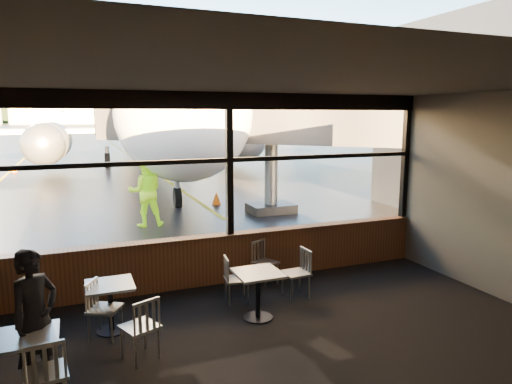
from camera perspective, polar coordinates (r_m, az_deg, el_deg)
ground_plane at (r=127.88m, az=-20.83°, el=7.51°), size 520.00×520.00×0.00m
carpet_floor at (r=6.28m, az=6.14°, el=-19.91°), size 8.00×6.00×0.01m
ceiling at (r=5.49m, az=6.80°, el=13.73°), size 8.00×6.00×0.04m
window_sill at (r=8.65m, az=-3.24°, el=-8.28°), size 8.00×0.28×0.90m
window_header at (r=8.24m, az=-3.43°, el=11.30°), size 8.00×0.18×0.30m
mullion_centre at (r=8.29m, az=-3.35°, el=3.32°), size 0.12×0.12×2.60m
mullion_right at (r=10.24m, az=18.16°, el=4.05°), size 0.12×0.12×2.60m
window_transom at (r=8.28m, az=-3.36°, el=4.01°), size 8.00×0.10×0.08m
airliner at (r=28.34m, az=-13.62°, el=14.70°), size 34.43×40.22×11.56m
jet_bridge at (r=14.71m, az=3.19°, el=6.35°), size 8.56×10.46×4.57m
cafe_table_near at (r=7.15m, az=0.25°, el=-12.79°), size 0.68×0.68×0.75m
cafe_table_mid at (r=7.08m, az=-17.69°, el=-13.62°), size 0.66×0.66×0.73m
cafe_table_left at (r=5.97m, az=-26.43°, el=-18.81°), size 0.65×0.65×0.71m
chair_near_e at (r=7.93m, az=5.02°, el=-10.14°), size 0.48×0.48×0.86m
chair_near_w at (r=7.70m, az=-2.41°, el=-10.90°), size 0.49×0.49×0.81m
chair_near_n at (r=8.49m, az=1.18°, el=-8.89°), size 0.59×0.59×0.82m
chair_mid_s at (r=6.22m, az=-14.34°, el=-16.10°), size 0.62×0.62×0.86m
chair_mid_w at (r=6.90m, az=-18.37°, el=-13.77°), size 0.62×0.62×0.84m
chair_left_s at (r=5.54m, az=-24.81°, el=-19.97°), size 0.53×0.53×0.89m
passenger at (r=5.95m, az=-25.86°, el=-14.02°), size 0.70×0.68×1.62m
ground_crew at (r=13.18m, az=-13.64°, el=0.04°), size 1.00×0.80×1.97m
cone_nose at (r=16.13m, az=-4.98°, el=-0.76°), size 0.32×0.32×0.45m
cone_wing at (r=28.61m, az=-27.98°, el=2.63°), size 0.31×0.31×0.43m
terminal_annex at (r=16.29m, az=29.20°, el=8.00°), size 5.00×7.00×6.00m
hangar_mid at (r=192.84m, az=-21.35°, el=9.43°), size 38.00×15.00×10.00m
hangar_right at (r=196.10m, az=-3.25°, el=10.34°), size 50.00×20.00×12.00m
fuel_tank_b at (r=190.61m, az=-27.38°, el=8.43°), size 8.00×8.00×6.00m
fuel_tank_c at (r=189.96m, az=-24.35°, el=8.65°), size 8.00×8.00×6.00m
treeline at (r=217.85m, az=-21.45°, el=9.63°), size 360.00×3.00×12.00m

